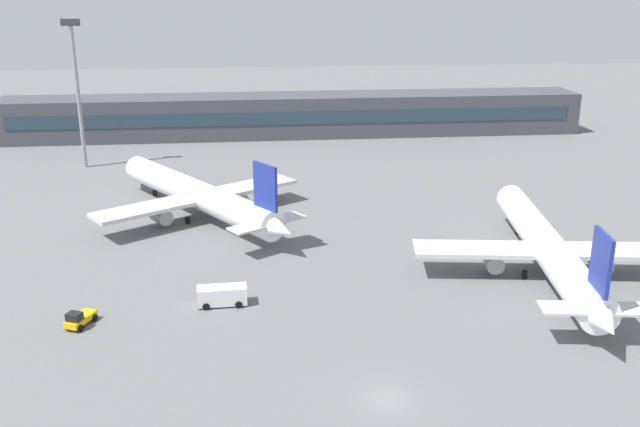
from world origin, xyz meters
TOP-DOWN VIEW (x-y plane):
  - ground_plane at (0.00, 40.00)m, footprint 400.00×400.00m
  - terminal_building at (0.00, 105.71)m, footprint 127.68×12.13m
  - airplane_near at (23.71, 24.67)m, footprint 31.32×44.57m
  - airplane_mid at (-18.59, 49.90)m, footprint 29.58×39.78m
  - baggage_tug_yellow at (-28.03, 15.98)m, footprint 2.89×3.90m
  - service_van_white at (-13.98, 19.34)m, footprint 5.28×2.49m
  - floodlight_tower_west at (-40.82, 81.11)m, footprint 3.20×0.80m

SIDE VIEW (x-z plane):
  - ground_plane at x=0.00m, z-range 0.00..0.00m
  - baggage_tug_yellow at x=-28.03m, z-range -0.08..1.67m
  - service_van_white at x=-13.98m, z-range 0.07..2.15m
  - airplane_near at x=23.71m, z-range -2.15..8.88m
  - airplane_mid at x=-18.59m, z-range -2.21..9.10m
  - terminal_building at x=0.00m, z-range 0.00..9.00m
  - floodlight_tower_west at x=-40.82m, z-range 2.03..28.69m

